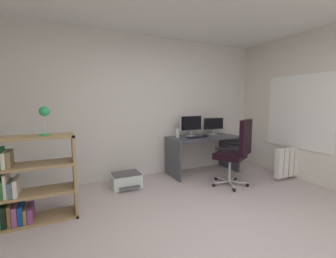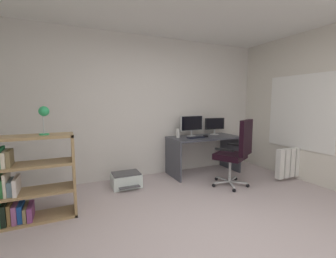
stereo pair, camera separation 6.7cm
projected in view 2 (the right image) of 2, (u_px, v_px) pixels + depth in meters
The scene contains 15 objects.
ground_plane at pixel (224, 251), 2.20m from camera, with size 5.12×4.96×0.02m, color #BEADAF.
wall_back at pixel (141, 107), 4.33m from camera, with size 5.12×0.10×2.65m, color silver.
window_pane at pixel (300, 112), 4.11m from camera, with size 0.01×1.19×1.26m, color white.
window_frame at pixel (300, 112), 4.11m from camera, with size 0.02×1.27×1.34m, color white.
desk at pixel (203, 146), 4.53m from camera, with size 1.39×0.67×0.74m.
monitor_main at pixel (192, 124), 4.52m from camera, with size 0.52×0.18×0.41m.
monitor_secondary at pixel (215, 125), 4.76m from camera, with size 0.43×0.18×0.35m.
keyboard at pixel (196, 137), 4.33m from camera, with size 0.34×0.13×0.02m, color black.
computer_mouse at pixel (206, 136), 4.44m from camera, with size 0.06×0.10×0.03m, color black.
desktop_speaker at pixel (178, 133), 4.36m from camera, with size 0.07×0.07×0.17m, color silver.
office_chair at pixel (237, 150), 3.77m from camera, with size 0.66×0.68×1.14m.
bookshelf at pixel (25, 184), 2.68m from camera, with size 0.89×0.35×1.04m.
desk_lamp at pixel (44, 114), 2.69m from camera, with size 0.13×0.12×0.34m.
printer at pixel (126, 180), 3.83m from camera, with size 0.48×0.43×0.24m.
radiator at pixel (293, 162), 4.18m from camera, with size 0.81×0.10×0.53m.
Camera 2 is at (-1.34, -1.64, 1.43)m, focal length 24.23 mm.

